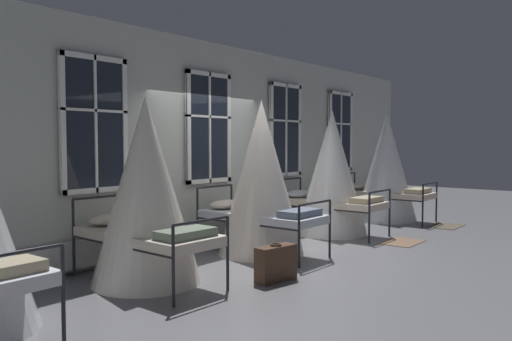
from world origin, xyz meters
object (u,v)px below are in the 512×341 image
cot_fourth (332,174)px  suitcase_dark (276,263)px  cot_fifth (386,168)px  cot_second (146,193)px  cot_third (261,180)px

cot_fourth → suitcase_dark: size_ratio=3.96×
cot_fourth → cot_fifth: size_ratio=0.98×
suitcase_dark → cot_second: bearing=140.2°
cot_fourth → cot_second: bearing=89.5°
cot_fourth → cot_fifth: (2.22, -0.06, 0.02)m
cot_second → cot_fifth: cot_fifth is taller
cot_second → cot_fourth: 4.38m
cot_second → cot_fifth: (6.60, -0.08, 0.04)m
cot_second → cot_third: bearing=-90.1°
cot_fourth → suitcase_dark: (-3.33, -1.18, -0.90)m
cot_second → cot_fourth: (4.38, -0.01, 0.02)m
cot_third → suitcase_dark: size_ratio=4.05×
cot_third → suitcase_dark: 1.84m
cot_fifth → cot_fourth: bearing=87.3°
cot_fifth → suitcase_dark: 5.73m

